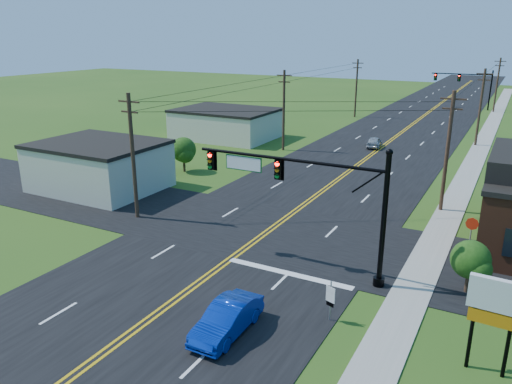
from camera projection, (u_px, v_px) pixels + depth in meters
The scene contains 21 objects.
ground at pixel (151, 315), 23.79m from camera, with size 260.00×260.00×0.00m, color #274B15.
road_main at pixel (397, 135), 65.78m from camera, with size 16.00×220.00×0.04m, color black.
road_cross at pixel (266, 231), 33.86m from camera, with size 70.00×10.00×0.04m, color black.
sidewalk at pixel (475, 160), 52.66m from camera, with size 2.00×160.00×0.08m, color gray.
signal_mast_main at pixel (304, 189), 27.11m from camera, with size 11.30×0.60×7.48m.
signal_mast_far at pixel (464, 83), 87.61m from camera, with size 10.98×0.60×7.48m.
cream_bldg_near at pixel (99, 166), 42.56m from camera, with size 10.20×8.20×4.10m.
cream_bldg_far at pixel (226, 123), 63.68m from camera, with size 12.20×9.20×3.70m.
utility_pole_left_a at pixel (133, 154), 35.02m from camera, with size 1.80×0.28×9.00m.
utility_pole_left_b at pixel (284, 109), 56.02m from camera, with size 1.80×0.28×9.00m.
utility_pole_left_c at pixel (356, 87), 78.70m from camera, with size 1.80×0.28×9.00m.
utility_pole_right_a at pixel (447, 150), 36.43m from camera, with size 1.80×0.28×9.00m.
utility_pole_right_b at pixel (480, 106), 58.27m from camera, with size 1.80×0.28×9.00m.
utility_pole_right_c at pixel (497, 84), 83.47m from camera, with size 1.80×0.28×9.00m.
shrub_corner at pixel (471, 260), 25.36m from camera, with size 2.00×2.00×2.86m.
tree_left at pixel (184, 150), 47.90m from camera, with size 2.40×2.40×3.37m.
blue_car at pixel (227, 320), 22.13m from camera, with size 1.52×4.35×1.43m, color #0729A1.
distant_car at pixel (374, 142), 58.47m from camera, with size 1.48×3.68×1.25m, color #A6A7AB.
route_sign at pixel (330, 298), 22.98m from camera, with size 0.49×0.20×2.05m.
stop_sign at pixel (472, 227), 30.28m from camera, with size 0.79×0.13×2.22m.
pylon_sign at pixel (495, 305), 18.94m from camera, with size 1.99×0.38×4.08m.
Camera 1 is at (14.26, -16.04, 12.85)m, focal length 35.00 mm.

